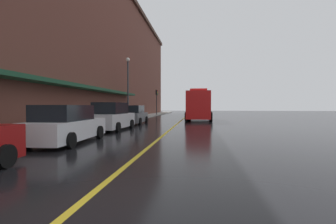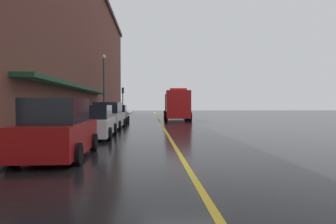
{
  "view_description": "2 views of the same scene",
  "coord_description": "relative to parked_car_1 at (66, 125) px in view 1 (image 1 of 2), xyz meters",
  "views": [
    {
      "loc": [
        2.0,
        -3.71,
        1.66
      ],
      "look_at": [
        -1.63,
        24.77,
        0.94
      ],
      "focal_mm": 26.08,
      "sensor_mm": 36.0,
      "label": 1
    },
    {
      "loc": [
        -1.02,
        -8.88,
        1.71
      ],
      "look_at": [
        1.25,
        27.83,
        0.82
      ],
      "focal_mm": 31.37,
      "sensor_mm": 36.0,
      "label": 2
    }
  ],
  "objects": [
    {
      "name": "ground_plane",
      "position": [
        3.95,
        18.42,
        -0.8
      ],
      "size": [
        112.0,
        112.0,
        0.0
      ],
      "primitive_type": "plane",
      "color": "black"
    },
    {
      "name": "sidewalk_left",
      "position": [
        -2.25,
        18.42,
        -0.72
      ],
      "size": [
        2.4,
        70.0,
        0.15
      ],
      "primitive_type": "cube",
      "color": "#9E9B93",
      "rests_on": "ground"
    },
    {
      "name": "lane_center_stripe",
      "position": [
        3.95,
        18.42,
        -0.79
      ],
      "size": [
        0.16,
        70.0,
        0.01
      ],
      "primitive_type": "cube",
      "color": "gold",
      "rests_on": "ground"
    },
    {
      "name": "brick_building_left",
      "position": [
        -7.82,
        17.42,
        7.75
      ],
      "size": [
        9.9,
        64.0,
        17.08
      ],
      "color": "brown",
      "rests_on": "ground"
    },
    {
      "name": "parked_car_1",
      "position": [
        0.0,
        0.0,
        0.0
      ],
      "size": [
        2.23,
        4.93,
        1.7
      ],
      "rotation": [
        0.0,
        0.0,
        1.61
      ],
      "color": "silver",
      "rests_on": "ground"
    },
    {
      "name": "parked_car_2",
      "position": [
        -0.06,
        5.94,
        0.08
      ],
      "size": [
        2.21,
        4.66,
        1.9
      ],
      "rotation": [
        0.0,
        0.0,
        1.54
      ],
      "color": "silver",
      "rests_on": "ground"
    },
    {
      "name": "parked_car_3",
      "position": [
        -0.05,
        11.63,
        0.0
      ],
      "size": [
        2.02,
        4.27,
        1.71
      ],
      "rotation": [
        0.0,
        0.0,
        1.58
      ],
      "color": "#595B60",
      "rests_on": "ground"
    },
    {
      "name": "fire_truck",
      "position": [
        5.98,
        17.95,
        0.85
      ],
      "size": [
        3.03,
        7.76,
        3.45
      ],
      "rotation": [
        0.0,
        0.0,
        -1.6
      ],
      "color": "red",
      "rests_on": "ground"
    },
    {
      "name": "parking_meter_0",
      "position": [
        -1.4,
        10.7,
        0.26
      ],
      "size": [
        0.14,
        0.18,
        1.33
      ],
      "color": "#4C4C51",
      "rests_on": "sidewalk_left"
    },
    {
      "name": "parking_meter_1",
      "position": [
        -1.4,
        11.63,
        0.26
      ],
      "size": [
        0.14,
        0.18,
        1.33
      ],
      "color": "#4C4C51",
      "rests_on": "sidewalk_left"
    },
    {
      "name": "street_lamp_left",
      "position": [
        -2.0,
        16.39,
        3.6
      ],
      "size": [
        0.44,
        0.44,
        6.94
      ],
      "color": "#33383D",
      "rests_on": "sidewalk_left"
    },
    {
      "name": "traffic_light_near",
      "position": [
        -1.34,
        31.26,
        2.36
      ],
      "size": [
        0.38,
        0.36,
        4.3
      ],
      "color": "#232326",
      "rests_on": "sidewalk_left"
    }
  ]
}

